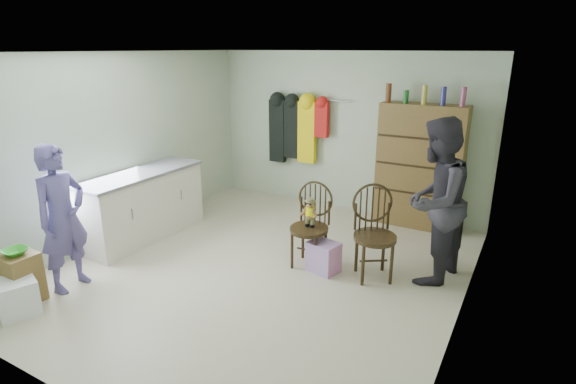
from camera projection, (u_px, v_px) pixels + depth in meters
The scene contains 13 objects.
ground_plane at pixel (262, 268), 5.44m from camera, with size 5.00×5.00×0.00m, color beige.
room_walls at pixel (283, 132), 5.39m from camera, with size 5.00×5.00×5.00m.
counter at pixel (142, 205), 6.20m from camera, with size 0.64×1.86×0.94m.
stool at pixel (20, 278), 4.66m from camera, with size 0.37×0.32×0.53m, color brown.
bowl at pixel (15, 252), 4.56m from camera, with size 0.24×0.24×0.06m, color green.
plastic_tub at pixel (17, 297), 4.47m from camera, with size 0.38×0.36×0.36m, color white.
chair_front at pixel (311, 220), 5.37m from camera, with size 0.48×0.48×1.03m.
chair_far at pixel (374, 229), 5.09m from camera, with size 0.67×0.67×1.09m.
striped_bag at pixel (323, 257), 5.31m from camera, with size 0.35×0.27×0.37m, color pink.
person_left at pixel (62, 218), 4.78m from camera, with size 0.59×0.39×1.62m, color #534A88.
person_right at pixel (435, 202), 4.93m from camera, with size 0.90×0.70×1.86m, color #2D2B33.
dresser at pixel (419, 166), 6.48m from camera, with size 1.20×0.39×2.07m.
coat_rack at pixel (296, 130), 7.41m from camera, with size 1.42×0.12×1.09m.
Camera 1 is at (2.67, -4.11, 2.55)m, focal length 28.00 mm.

